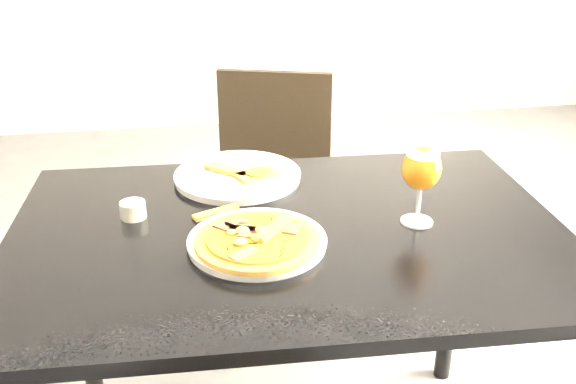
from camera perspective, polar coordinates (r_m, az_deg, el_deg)
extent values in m
cube|color=black|center=(1.39, 0.07, -3.82)|extent=(1.23, 0.85, 0.03)
cylinder|color=black|center=(1.91, -17.84, -9.62)|extent=(0.05, 0.05, 0.72)
cylinder|color=black|center=(1.99, 14.49, -7.55)|extent=(0.05, 0.05, 0.72)
cube|color=black|center=(2.13, -1.86, -2.15)|extent=(0.51, 0.51, 0.04)
cylinder|color=black|center=(2.14, -6.87, -9.26)|extent=(0.03, 0.03, 0.41)
cylinder|color=black|center=(2.09, 1.98, -9.98)|extent=(0.03, 0.03, 0.41)
cylinder|color=black|center=(2.41, -5.01, -4.95)|extent=(0.03, 0.03, 0.41)
cylinder|color=black|center=(2.37, 2.78, -5.48)|extent=(0.03, 0.03, 0.41)
cube|color=black|center=(2.21, -1.18, 5.58)|extent=(0.38, 0.14, 0.40)
cylinder|color=silver|center=(1.32, -2.75, -4.43)|extent=(0.33, 0.33, 0.02)
cylinder|color=olive|center=(1.30, -2.73, -4.35)|extent=(0.25, 0.25, 0.01)
cylinder|color=#CB3D10|center=(1.29, -2.74, -4.04)|extent=(0.21, 0.21, 0.01)
cube|color=#543024|center=(1.29, -1.54, -3.77)|extent=(0.05, 0.03, 0.00)
cube|color=#543024|center=(1.33, -1.72, -3.04)|extent=(0.05, 0.06, 0.00)
cube|color=#543024|center=(1.34, -3.67, -2.65)|extent=(0.04, 0.06, 0.00)
cube|color=#543024|center=(1.30, -3.88, -3.69)|extent=(0.06, 0.04, 0.00)
cube|color=#543024|center=(1.27, -4.47, -4.42)|extent=(0.06, 0.04, 0.00)
cube|color=#543024|center=(1.24, -3.04, -5.27)|extent=(0.04, 0.06, 0.00)
cube|color=#543024|center=(1.27, -1.86, -4.26)|extent=(0.05, 0.06, 0.00)
ellipsoid|color=#F4EB4F|center=(1.30, -2.09, -3.53)|extent=(0.02, 0.02, 0.01)
ellipsoid|color=#F4EB4F|center=(1.34, -3.57, -2.55)|extent=(0.02, 0.02, 0.01)
ellipsoid|color=#F4EB4F|center=(1.29, -3.55, -3.78)|extent=(0.02, 0.02, 0.01)
ellipsoid|color=#F4EB4F|center=(1.24, -3.67, -5.13)|extent=(0.02, 0.02, 0.01)
ellipsoid|color=#F4EB4F|center=(1.28, -2.09, -3.99)|extent=(0.02, 0.02, 0.01)
cube|color=#0D420B|center=(1.30, -2.59, -3.61)|extent=(0.01, 0.02, 0.00)
cube|color=#0D420B|center=(1.33, -3.04, -3.06)|extent=(0.00, 0.02, 0.00)
cube|color=#0D420B|center=(1.34, -4.36, -2.76)|extent=(0.01, 0.02, 0.00)
cube|color=#0D420B|center=(1.31, -3.75, -3.61)|extent=(0.01, 0.01, 0.00)
cube|color=#0D420B|center=(1.30, -5.12, -3.77)|extent=(0.02, 0.01, 0.00)
cube|color=#0D420B|center=(1.29, -3.32, -3.98)|extent=(0.02, 0.01, 0.00)
cube|color=#0D420B|center=(1.27, -4.16, -4.49)|extent=(0.02, 0.01, 0.00)
cube|color=#0D420B|center=(1.24, -4.13, -5.28)|extent=(0.01, 0.02, 0.00)
cube|color=#0D420B|center=(1.27, -2.79, -4.49)|extent=(0.01, 0.02, 0.00)
cube|color=#0D420B|center=(1.25, -1.81, -5.00)|extent=(0.01, 0.02, 0.00)
cube|color=#0D420B|center=(1.28, -2.30, -4.09)|extent=(0.01, 0.01, 0.00)
cube|color=#0D420B|center=(1.28, -1.02, -4.17)|extent=(0.02, 0.01, 0.00)
cube|color=#0D420B|center=(1.30, 0.27, -3.74)|extent=(0.02, 0.00, 0.00)
cube|color=#0D420B|center=(1.30, -1.68, -3.61)|extent=(0.02, 0.01, 0.00)
cube|color=#0D420B|center=(1.33, -1.29, -2.98)|extent=(0.01, 0.01, 0.00)
cube|color=olive|center=(1.32, -2.02, -2.94)|extent=(0.10, 0.11, 0.01)
cylinder|color=silver|center=(1.63, -4.49, 1.43)|extent=(0.42, 0.42, 0.02)
cube|color=olive|center=(1.63, -5.44, 1.92)|extent=(0.11, 0.11, 0.01)
cube|color=olive|center=(1.59, -2.72, 1.52)|extent=(0.12, 0.10, 0.01)
cylinder|color=#CB3D10|center=(1.59, -2.73, 1.76)|extent=(0.06, 0.06, 0.00)
cube|color=olive|center=(1.45, -6.42, -1.82)|extent=(0.11, 0.07, 0.01)
cylinder|color=#B4B5A2|center=(1.46, -13.62, -1.55)|extent=(0.06, 0.06, 0.04)
cylinder|color=gold|center=(1.46, -13.67, -1.08)|extent=(0.05, 0.05, 0.01)
cylinder|color=silver|center=(1.44, 11.37, -2.57)|extent=(0.07, 0.07, 0.01)
cylinder|color=silver|center=(1.42, 11.51, -1.13)|extent=(0.01, 0.01, 0.08)
ellipsoid|color=#98560E|center=(1.39, 11.81, 2.08)|extent=(0.08, 0.08, 0.10)
cylinder|color=white|center=(1.37, 11.94, 3.48)|extent=(0.07, 0.07, 0.02)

